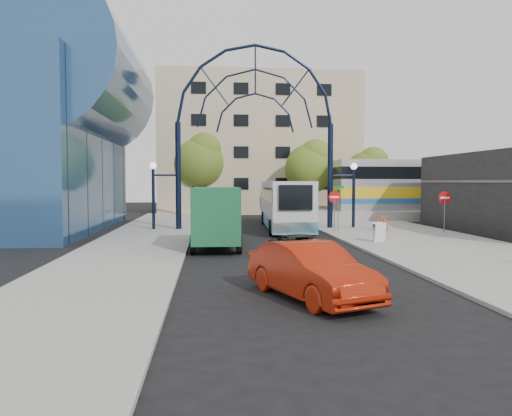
{
  "coord_description": "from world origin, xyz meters",
  "views": [
    {
      "loc": [
        -2.93,
        -18.57,
        3.16
      ],
      "look_at": [
        -0.69,
        6.0,
        1.87
      ],
      "focal_mm": 35.0,
      "sensor_mm": 36.0,
      "label": 1
    }
  ],
  "objects": [
    {
      "name": "ground",
      "position": [
        0.0,
        0.0,
        0.0
      ],
      "size": [
        120.0,
        120.0,
        0.0
      ],
      "primitive_type": "plane",
      "color": "black",
      "rests_on": "ground"
    },
    {
      "name": "sidewalk_east",
      "position": [
        8.0,
        4.0,
        0.06
      ],
      "size": [
        8.0,
        56.0,
        0.12
      ],
      "primitive_type": "cube",
      "color": "gray",
      "rests_on": "ground"
    },
    {
      "name": "plaza_west",
      "position": [
        -6.5,
        6.0,
        0.06
      ],
      "size": [
        5.0,
        50.0,
        0.12
      ],
      "primitive_type": "cube",
      "color": "gray",
      "rests_on": "ground"
    },
    {
      "name": "gateway_arch",
      "position": [
        0.0,
        14.0,
        8.56
      ],
      "size": [
        13.64,
        0.44,
        12.1
      ],
      "color": "black",
      "rests_on": "ground"
    },
    {
      "name": "stop_sign",
      "position": [
        4.8,
        12.0,
        1.99
      ],
      "size": [
        0.8,
        0.07,
        2.5
      ],
      "color": "slate",
      "rests_on": "sidewalk_east"
    },
    {
      "name": "do_not_enter_sign",
      "position": [
        11.0,
        10.0,
        1.98
      ],
      "size": [
        0.76,
        0.07,
        2.48
      ],
      "color": "slate",
      "rests_on": "sidewalk_east"
    },
    {
      "name": "street_name_sign",
      "position": [
        5.2,
        12.6,
        2.13
      ],
      "size": [
        0.7,
        0.7,
        2.8
      ],
      "color": "slate",
      "rests_on": "sidewalk_east"
    },
    {
      "name": "sandwich_board",
      "position": [
        5.6,
        5.98,
        0.74
      ],
      "size": [
        0.55,
        0.61,
        0.99
      ],
      "color": "white",
      "rests_on": "sidewalk_east"
    },
    {
      "name": "transit_hall",
      "position": [
        -15.3,
        15.0,
        6.7
      ],
      "size": [
        16.5,
        18.0,
        14.5
      ],
      "color": "navy",
      "rests_on": "ground"
    },
    {
      "name": "apartment_block",
      "position": [
        2.0,
        34.97,
        7.0
      ],
      "size": [
        20.0,
        12.1,
        14.0
      ],
      "color": "tan",
      "rests_on": "ground"
    },
    {
      "name": "train_platform",
      "position": [
        20.0,
        22.0,
        0.4
      ],
      "size": [
        32.0,
        5.0,
        0.8
      ],
      "primitive_type": "cube",
      "color": "gray",
      "rests_on": "ground"
    },
    {
      "name": "train_car",
      "position": [
        20.0,
        22.0,
        2.9
      ],
      "size": [
        25.1,
        3.05,
        4.2
      ],
      "color": "#B7B7BC",
      "rests_on": "train_platform"
    },
    {
      "name": "tree_north_a",
      "position": [
        6.12,
        25.93,
        4.61
      ],
      "size": [
        4.48,
        4.48,
        7.0
      ],
      "color": "#382314",
      "rests_on": "ground"
    },
    {
      "name": "tree_north_b",
      "position": [
        -3.88,
        29.93,
        5.27
      ],
      "size": [
        5.12,
        5.12,
        8.0
      ],
      "color": "#382314",
      "rests_on": "ground"
    },
    {
      "name": "tree_north_c",
      "position": [
        12.12,
        27.93,
        4.28
      ],
      "size": [
        4.16,
        4.16,
        6.5
      ],
      "color": "#382314",
      "rests_on": "ground"
    },
    {
      "name": "city_bus",
      "position": [
        2.07,
        14.64,
        1.67
      ],
      "size": [
        3.19,
        11.77,
        3.2
      ],
      "rotation": [
        0.0,
        0.0,
        -0.05
      ],
      "color": "silver",
      "rests_on": "ground"
    },
    {
      "name": "green_truck",
      "position": [
        -2.69,
        5.03,
        1.45
      ],
      "size": [
        2.29,
        5.79,
        2.91
      ],
      "rotation": [
        0.0,
        0.0,
        -0.01
      ],
      "color": "black",
      "rests_on": "ground"
    },
    {
      "name": "black_suv",
      "position": [
        0.44,
        -0.38,
        0.59
      ],
      "size": [
        2.4,
        4.43,
        1.18
      ],
      "primitive_type": "imported",
      "rotation": [
        0.0,
        0.0,
        0.11
      ],
      "color": "black",
      "rests_on": "ground"
    },
    {
      "name": "red_sedan",
      "position": [
        -0.25,
        -5.44,
        0.76
      ],
      "size": [
        3.16,
        4.9,
        1.52
      ],
      "primitive_type": "imported",
      "rotation": [
        0.0,
        0.0,
        0.36
      ],
      "color": "#9F1D09",
      "rests_on": "ground"
    },
    {
      "name": "bike_near_a",
      "position": [
        7.76,
        11.77,
        0.62
      ],
      "size": [
        0.83,
        1.96,
        1.0
      ],
      "primitive_type": "imported",
      "rotation": [
        0.0,
        0.0,
        0.09
      ],
      "color": "#F65431",
      "rests_on": "sidewalk_east"
    },
    {
      "name": "bike_near_b",
      "position": [
        7.63,
        11.22,
        0.61
      ],
      "size": [
        0.53,
        1.64,
        0.97
      ],
      "primitive_type": "imported",
      "rotation": [
        0.0,
        0.0,
        -0.05
      ],
      "color": "orange",
      "rests_on": "sidewalk_east"
    }
  ]
}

